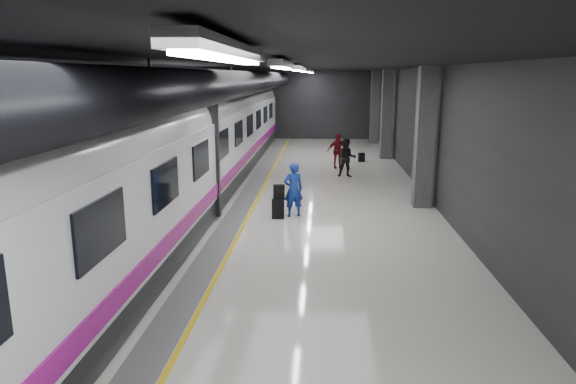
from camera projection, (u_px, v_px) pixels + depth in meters
name	position (u px, v px, depth m)	size (l,w,h in m)	color
ground	(278.00, 220.00, 15.27)	(40.00, 40.00, 0.00)	silver
platform_hall	(271.00, 98.00, 15.42)	(10.02, 40.02, 4.51)	black
train	(167.00, 150.00, 15.01)	(3.05, 38.00, 4.05)	black
traveler_main	(293.00, 190.00, 15.52)	(0.61, 0.40, 1.66)	#1849B5
suitcase_main	(278.00, 209.00, 15.40)	(0.37, 0.23, 0.60)	black
shoulder_bag	(279.00, 192.00, 15.32)	(0.33, 0.18, 0.44)	black
traveler_far_a	(347.00, 158.00, 21.58)	(0.79, 0.61, 1.62)	black
traveler_far_b	(337.00, 151.00, 23.63)	(0.94, 0.39, 1.60)	maroon
suitcase_far	(361.00, 157.00, 25.48)	(0.30, 0.20, 0.45)	black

